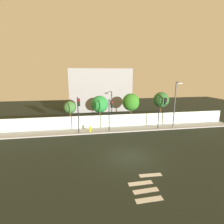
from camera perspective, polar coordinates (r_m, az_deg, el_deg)
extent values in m
plane|color=black|center=(17.08, 5.86, -14.64)|extent=(80.00, 80.00, 0.00)
cube|color=#A1A1A1|center=(24.45, 0.69, -5.91)|extent=(36.00, 2.40, 0.15)
cube|color=silver|center=(25.39, 0.16, -2.92)|extent=(36.00, 0.18, 1.80)
cube|color=silver|center=(12.37, 12.32, -26.64)|extent=(1.81, 0.49, 0.01)
cube|color=silver|center=(13.02, 11.21, -24.33)|extent=(1.82, 0.53, 0.01)
cube|color=silver|center=(13.64, 9.45, -22.36)|extent=(1.80, 0.46, 0.01)
cube|color=silver|center=(14.65, 12.71, -19.82)|extent=(1.82, 0.51, 0.01)
cylinder|color=black|center=(25.13, 15.31, -0.24)|extent=(0.12, 0.12, 4.60)
cylinder|color=black|center=(24.19, 16.50, 4.52)|extent=(0.28, 1.38, 0.08)
cube|color=black|center=(23.68, 17.40, 3.45)|extent=(0.37, 0.25, 0.90)
sphere|color=black|center=(23.55, 17.61, 4.05)|extent=(0.18, 0.18, 0.18)
sphere|color=#33260A|center=(23.59, 17.57, 3.38)|extent=(0.18, 0.18, 0.18)
sphere|color=#19F24C|center=(23.63, 17.52, 2.71)|extent=(0.18, 0.18, 0.18)
cylinder|color=black|center=(23.08, -0.99, -1.11)|extent=(0.12, 0.12, 4.43)
cylinder|color=black|center=(22.02, -0.53, 3.85)|extent=(0.24, 1.39, 0.08)
cube|color=black|center=(21.41, -0.03, 2.66)|extent=(0.36, 0.24, 0.90)
sphere|color=red|center=(21.25, 0.06, 3.33)|extent=(0.18, 0.18, 0.18)
sphere|color=#33260A|center=(21.30, 0.06, 2.58)|extent=(0.18, 0.18, 0.18)
sphere|color=black|center=(21.35, 0.06, 1.84)|extent=(0.18, 0.18, 0.18)
cylinder|color=black|center=(22.79, -11.20, -1.06)|extent=(0.12, 0.12, 4.78)
cylinder|color=black|center=(21.63, -11.30, 4.40)|extent=(0.23, 1.52, 0.08)
cube|color=black|center=(20.93, -11.10, 3.18)|extent=(0.36, 0.23, 0.90)
sphere|color=red|center=(20.77, -11.11, 3.87)|extent=(0.18, 0.18, 0.18)
sphere|color=#33260A|center=(20.81, -11.08, 3.10)|extent=(0.18, 0.18, 0.18)
sphere|color=black|center=(20.86, -11.04, 2.34)|extent=(0.18, 0.18, 0.18)
cylinder|color=#4C4C51|center=(26.25, 20.15, 2.21)|extent=(0.16, 0.16, 6.62)
cylinder|color=#4C4C51|center=(25.21, 21.20, 9.21)|extent=(0.43, 1.48, 0.10)
cube|color=beige|center=(24.51, 21.71, 8.87)|extent=(0.64, 0.37, 0.16)
cylinder|color=gold|center=(23.51, -7.28, -5.77)|extent=(0.24, 0.24, 0.63)
sphere|color=gold|center=(23.40, -7.30, -4.94)|extent=(0.26, 0.26, 0.26)
cylinder|color=gold|center=(23.49, -7.69, -5.71)|extent=(0.10, 0.09, 0.09)
cylinder|color=gold|center=(23.50, -6.86, -5.68)|extent=(0.10, 0.09, 0.09)
cylinder|color=brown|center=(26.27, -13.65, -2.28)|extent=(0.20, 0.20, 2.52)
sphere|color=#3B7234|center=(25.89, -13.85, 1.50)|extent=(1.83, 1.83, 1.83)
cylinder|color=brown|center=(26.30, -4.06, -1.77)|extent=(0.23, 0.23, 2.67)
sphere|color=#258637|center=(25.88, -4.13, 2.62)|extent=(2.57, 2.57, 2.57)
cylinder|color=brown|center=(27.19, 6.24, -1.18)|extent=(0.18, 0.18, 2.82)
sphere|color=#307D21|center=(26.77, 6.34, 3.29)|extent=(2.69, 2.69, 2.69)
cylinder|color=brown|center=(28.91, 15.81, -0.45)|extent=(0.18, 0.18, 3.13)
sphere|color=#2B642C|center=(28.52, 16.07, 3.94)|extent=(2.46, 2.46, 2.46)
cube|color=gray|center=(38.46, -4.00, 7.48)|extent=(13.15, 6.00, 8.99)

